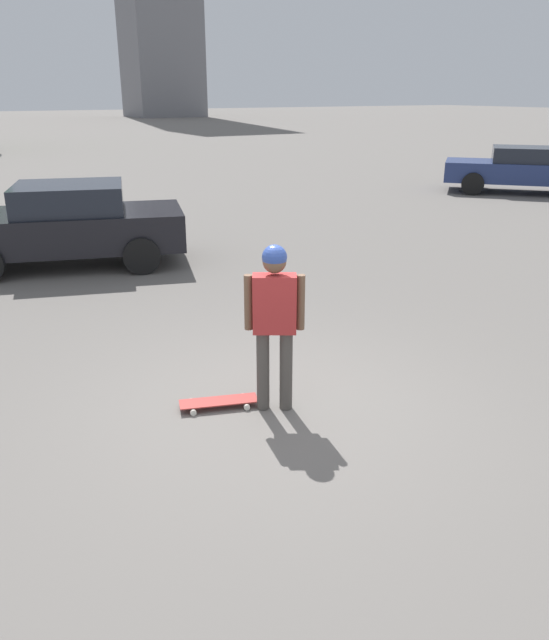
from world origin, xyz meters
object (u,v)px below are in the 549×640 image
at_px(person, 274,311).
at_px(car_parked_near, 67,224).
at_px(skateboard, 219,402).
at_px(car_parked_far, 523,169).

relative_size(person, car_parked_near, 0.38).
bearing_deg(person, skateboard, 177.88).
xyz_separation_m(skateboard, car_parked_far, (-8.40, 14.67, 0.70)).
xyz_separation_m(car_parked_near, car_parked_far, (-1.84, 14.68, -0.02)).
bearing_deg(skateboard, car_parked_far, -132.51).
relative_size(skateboard, car_parked_near, 0.18).
height_order(skateboard, car_parked_far, car_parked_far).
height_order(person, car_parked_near, person).
distance_m(person, car_parked_near, 6.89).
xyz_separation_m(person, car_parked_near, (-6.86, -0.50, -0.28)).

